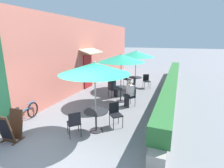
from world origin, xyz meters
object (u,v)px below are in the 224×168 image
Objects in this scene: patio_umbrella_near at (95,68)px; coffee_cup_far at (133,77)px; cafe_chair_near_left at (74,122)px; cafe_chair_mid_right at (112,88)px; cafe_chair_far_back at (133,83)px; cafe_chair_near_right at (115,113)px; patio_umbrella_mid at (121,58)px; bicycle_leaning at (23,115)px; cafe_chair_mid_left at (131,95)px; cafe_chair_far_left at (146,80)px; coffee_cup_mid at (118,87)px; cafe_chair_far_right at (127,79)px; seated_patron_mid_left at (129,92)px; patio_table_near at (96,116)px; seated_patron_mid_right at (113,85)px; patio_umbrella_far at (136,54)px; patio_table_far at (135,80)px; patio_table_mid at (121,91)px; menu_board at (11,127)px.

coffee_cup_far is at bearing 91.64° from patio_umbrella_near.
cafe_chair_mid_right is (-0.31, 4.07, 0.00)m from cafe_chair_near_left.
cafe_chair_near_right is at bearing -170.73° from cafe_chair_far_back.
patio_umbrella_mid reaches higher than cafe_chair_far_back.
cafe_chair_mid_right is 0.50× the size of bicycle_leaning.
cafe_chair_mid_left is 3.42m from cafe_chair_far_left.
coffee_cup_mid is 3.13m from cafe_chair_far_right.
patio_umbrella_mid is 2.78× the size of cafe_chair_mid_right.
cafe_chair_mid_right is 1.65m from cafe_chair_far_back.
cafe_chair_far_left is at bearing 36.39° from cafe_chair_near_left.
cafe_chair_far_left is at bearing 35.80° from cafe_chair_far_right.
seated_patron_mid_left is 2.39m from cafe_chair_far_back.
cafe_chair_mid_left reaches higher than coffee_cup_far.
patio_table_near is 0.34× the size of patio_umbrella_mid.
cafe_chair_near_left is at bearing -93.82° from coffee_cup_mid.
seated_patron_mid_right is 4.58m from bicycle_leaning.
coffee_cup_mid is (-0.73, 2.39, 0.26)m from cafe_chair_near_right.
cafe_chair_mid_right is at bearing 148.44° from patio_umbrella_mid.
cafe_chair_near_left is 1.00× the size of cafe_chair_near_right.
patio_umbrella_far is at bearing 5.80° from cafe_chair_far_left.
patio_table_far is at bearing 41.50° from cafe_chair_near_left.
seated_patron_mid_left is at bearing -40.05° from patio_table_mid.
patio_table_mid is 1.00× the size of patio_table_far.
seated_patron_mid_left is (0.92, 3.19, 0.17)m from cafe_chair_near_left.
patio_umbrella_near is (-0.00, 0.00, 1.64)m from patio_table_near.
cafe_chair_far_right is 1.31m from cafe_chair_far_back.
cafe_chair_near_right is at bearing 5.80° from cafe_chair_near_left.
patio_umbrella_mid is 5.30m from menu_board.
bicycle_leaning is at bearing 81.59° from cafe_chair_mid_left.
coffee_cup_mid is 0.11× the size of patio_table_far.
patio_umbrella_mid is 3.44m from cafe_chair_far_right.
bicycle_leaning is at bearing -169.96° from patio_table_near.
cafe_chair_far_right is (0.00, 2.47, -0.17)m from seated_patron_mid_right.
cafe_chair_mid_right is at bearing 136.17° from coffee_cup_mid.
patio_umbrella_mid is at bearing -89.62° from coffee_cup_far.
menu_board is at bearing -68.92° from seated_patron_mid_right.
coffee_cup_far is at bearing 90.38° from patio_table_mid.
cafe_chair_far_right reaches higher than patio_table_near.
cafe_chair_far_left is (0.63, 0.41, -1.68)m from patio_umbrella_far.
cafe_chair_far_right is (0.07, 2.56, 0.00)m from cafe_chair_mid_right.
patio_table_far is at bearing 87.84° from patio_table_mid.
patio_table_far is (0.74, 2.21, 0.03)m from cafe_chair_mid_right.
patio_umbrella_near is at bearing -89.55° from patio_umbrella_far.
patio_umbrella_mid is 2.56× the size of menu_board.
coffee_cup_mid is at bearing -14.75° from seated_patron_mid_right.
patio_table_near is 5.71m from patio_table_far.
patio_umbrella_far is at bearing 69.51° from menu_board.
cafe_chair_near_left is (-0.48, -0.58, -1.68)m from patio_umbrella_near.
cafe_chair_near_left is 1.93m from menu_board.
patio_umbrella_near is at bearing -41.27° from seated_patron_mid_right.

